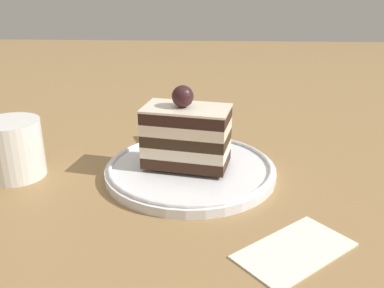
# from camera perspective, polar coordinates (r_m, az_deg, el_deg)

# --- Properties ---
(ground_plane) EXTENTS (2.40, 2.40, 0.00)m
(ground_plane) POSITION_cam_1_polar(r_m,az_deg,el_deg) (0.64, 2.52, -3.31)
(ground_plane) COLOR olive
(dessert_plate) EXTENTS (0.24, 0.24, 0.02)m
(dessert_plate) POSITION_cam_1_polar(r_m,az_deg,el_deg) (0.62, 0.00, -3.32)
(dessert_plate) COLOR white
(dessert_plate) RESTS_ON ground_plane
(cake_slice) EXTENTS (0.09, 0.13, 0.11)m
(cake_slice) POSITION_cam_1_polar(r_m,az_deg,el_deg) (0.60, -0.53, 1.24)
(cake_slice) COLOR #361F13
(cake_slice) RESTS_ON dessert_plate
(fork) EXTENTS (0.11, 0.05, 0.00)m
(fork) POSITION_cam_1_polar(r_m,az_deg,el_deg) (0.70, -4.39, 0.71)
(fork) COLOR silver
(fork) RESTS_ON dessert_plate
(drink_glass_near) EXTENTS (0.08, 0.08, 0.08)m
(drink_glass_near) POSITION_cam_1_polar(r_m,az_deg,el_deg) (0.66, -22.08, -0.96)
(drink_glass_near) COLOR white
(drink_glass_near) RESTS_ON ground_plane
(folded_napkin) EXTENTS (0.13, 0.14, 0.00)m
(folded_napkin) POSITION_cam_1_polar(r_m,az_deg,el_deg) (0.48, 13.58, -13.32)
(folded_napkin) COLOR silver
(folded_napkin) RESTS_ON ground_plane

